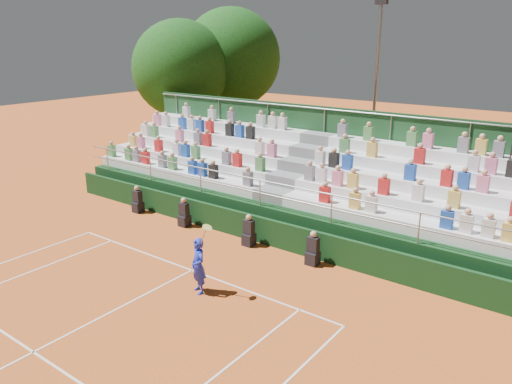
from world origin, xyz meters
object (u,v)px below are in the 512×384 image
Objects in this scene: tree_east at (231,58)px; tennis_player at (198,266)px; floodlight_mast at (376,79)px; tree_west at (181,69)px.

tennis_player is at bearing -53.65° from tree_east.
floodlight_mast is at bearing -6.17° from tree_east.
tree_east is (0.99, 3.54, 0.52)m from tree_west.
tree_west is 11.61m from floodlight_mast.
tree_east is at bearing 126.35° from tennis_player.
tennis_player is 15.27m from floodlight_mast.
floodlight_mast is (11.35, 2.42, -0.18)m from tree_west.
tree_west is (-12.54, 12.16, 4.57)m from tennis_player.
tennis_player is at bearing -85.35° from floodlight_mast.
tree_west is 0.92× the size of tree_east.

